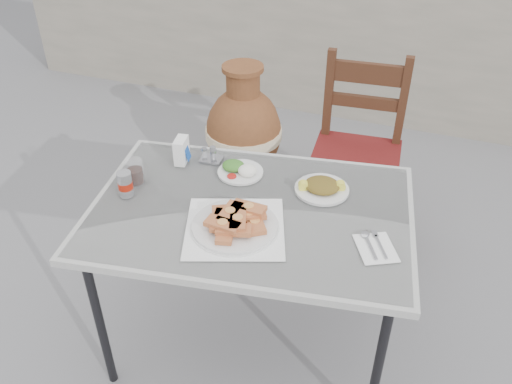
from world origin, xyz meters
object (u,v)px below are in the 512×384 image
(condiment_caddy, at_px, (211,156))
(terracotta_urn, at_px, (244,133))
(pide_plate, at_px, (235,221))
(soda_can, at_px, (125,184))
(chair, at_px, (357,152))
(napkin_holder, at_px, (181,150))
(cafe_table, at_px, (251,219))
(salad_rice_plate, at_px, (240,170))
(salad_chopped_plate, at_px, (322,187))
(cola_glass, at_px, (135,173))

(condiment_caddy, distance_m, terracotta_urn, 1.00)
(pide_plate, bearing_deg, soda_can, 174.68)
(soda_can, relative_size, chair, 0.10)
(napkin_holder, height_order, condiment_caddy, napkin_holder)
(cafe_table, bearing_deg, pide_plate, -94.42)
(salad_rice_plate, distance_m, napkin_holder, 0.27)
(salad_chopped_plate, xyz_separation_m, condiment_caddy, (-0.51, 0.05, 0.00))
(condiment_caddy, height_order, terracotta_urn, condiment_caddy)
(salad_rice_plate, height_order, cola_glass, cola_glass)
(salad_rice_plate, bearing_deg, chair, 62.24)
(salad_rice_plate, relative_size, napkin_holder, 1.75)
(cafe_table, distance_m, salad_chopped_plate, 0.32)
(cola_glass, distance_m, chair, 1.23)
(soda_can, xyz_separation_m, terracotta_urn, (0.01, 1.25, -0.43))
(soda_can, bearing_deg, pide_plate, -5.32)
(salad_chopped_plate, relative_size, terracotta_urn, 0.27)
(salad_rice_plate, relative_size, salad_chopped_plate, 0.88)
(terracotta_urn, bearing_deg, condiment_caddy, -77.37)
(salad_rice_plate, bearing_deg, cola_glass, -151.10)
(salad_rice_plate, height_order, terracotta_urn, terracotta_urn)
(salad_rice_plate, relative_size, chair, 0.19)
(napkin_holder, bearing_deg, terracotta_urn, 84.86)
(cafe_table, xyz_separation_m, cola_glass, (-0.51, 0.00, 0.10))
(salad_chopped_plate, relative_size, chair, 0.22)
(cafe_table, distance_m, condiment_caddy, 0.39)
(cafe_table, xyz_separation_m, terracotta_urn, (-0.48, 1.16, -0.32))
(soda_can, bearing_deg, salad_chopped_plate, 22.39)
(salad_rice_plate, distance_m, condiment_caddy, 0.16)
(napkin_holder, height_order, chair, chair)
(cafe_table, relative_size, salad_rice_plate, 6.99)
(salad_rice_plate, bearing_deg, condiment_caddy, 162.36)
(pide_plate, distance_m, salad_chopped_plate, 0.42)
(pide_plate, bearing_deg, chair, 76.29)
(cafe_table, xyz_separation_m, pide_plate, (-0.01, -0.14, 0.09))
(cafe_table, bearing_deg, salad_rice_plate, 121.14)
(chair, bearing_deg, cola_glass, -133.92)
(napkin_holder, bearing_deg, chair, 37.64)
(salad_rice_plate, height_order, chair, chair)
(cola_glass, bearing_deg, terracotta_urn, 88.88)
(terracotta_urn, bearing_deg, cafe_table, -67.30)
(condiment_caddy, bearing_deg, chair, 51.44)
(cola_glass, relative_size, condiment_caddy, 1.05)
(cafe_table, height_order, terracotta_urn, terracotta_urn)
(salad_rice_plate, bearing_deg, soda_can, -140.35)
(salad_rice_plate, xyz_separation_m, cola_glass, (-0.38, -0.21, 0.03))
(soda_can, distance_m, condiment_caddy, 0.41)
(pide_plate, height_order, cola_glass, cola_glass)
(cafe_table, distance_m, terracotta_urn, 1.30)
(salad_rice_plate, bearing_deg, napkin_holder, -179.92)
(salad_chopped_plate, height_order, terracotta_urn, terracotta_urn)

